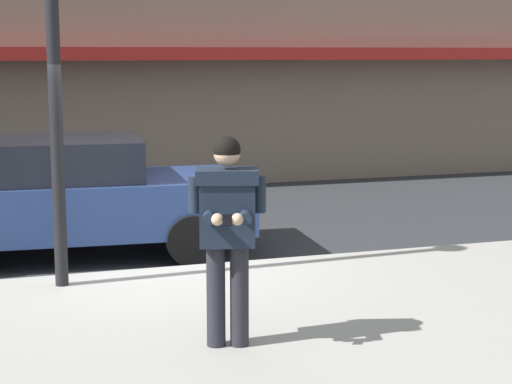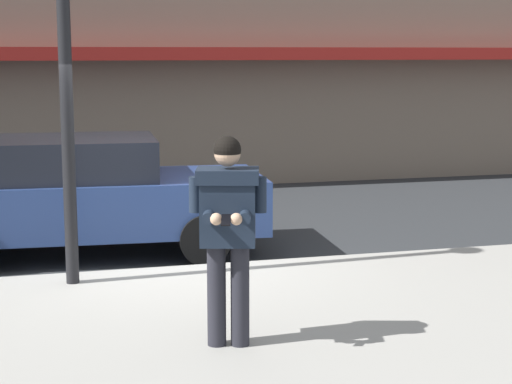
# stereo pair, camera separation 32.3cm
# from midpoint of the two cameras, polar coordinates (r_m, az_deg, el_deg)

# --- Properties ---
(ground_plane) EXTENTS (80.00, 80.00, 0.00)m
(ground_plane) POSITION_cam_midpoint_polar(r_m,az_deg,el_deg) (10.33, -8.04, -5.52)
(ground_plane) COLOR #2B2D30
(sidewalk) EXTENTS (32.00, 5.30, 0.14)m
(sidewalk) POSITION_cam_midpoint_polar(r_m,az_deg,el_deg) (7.90, 2.78, -9.56)
(sidewalk) COLOR #99968E
(sidewalk) RESTS_ON ground
(curb_paint_line) EXTENTS (28.00, 0.12, 0.01)m
(curb_paint_line) POSITION_cam_midpoint_polar(r_m,az_deg,el_deg) (10.58, -2.72, -5.06)
(curb_paint_line) COLOR silver
(curb_paint_line) RESTS_ON ground
(parked_sedan_mid) EXTENTS (4.61, 2.15, 1.54)m
(parked_sedan_mid) POSITION_cam_midpoint_polar(r_m,az_deg,el_deg) (11.31, -13.10, -0.28)
(parked_sedan_mid) COLOR navy
(parked_sedan_mid) RESTS_ON ground
(man_texting_on_phone) EXTENTS (0.63, 0.64, 1.81)m
(man_texting_on_phone) POSITION_cam_midpoint_polar(r_m,az_deg,el_deg) (7.15, -3.22, -1.78)
(man_texting_on_phone) COLOR #23232B
(man_texting_on_phone) RESTS_ON sidewalk
(street_lamp_post) EXTENTS (0.36, 0.36, 4.88)m
(street_lamp_post) POSITION_cam_midpoint_polar(r_m,az_deg,el_deg) (9.24, -14.48, 12.21)
(street_lamp_post) COLOR black
(street_lamp_post) RESTS_ON sidewalk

